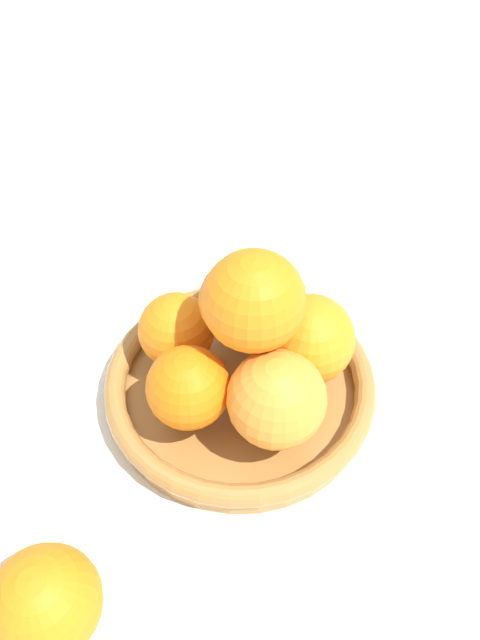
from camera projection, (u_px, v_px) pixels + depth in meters
ground_plane at (240, 395)px, 0.59m from camera, size 4.00×4.00×0.00m
fruit_bowl at (240, 385)px, 0.58m from camera, size 0.25×0.25×0.03m
orange_pile at (249, 334)px, 0.52m from camera, size 0.19×0.20×0.15m
stray_orange at (45, 603)px, 0.43m from camera, size 0.08×0.08×0.08m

